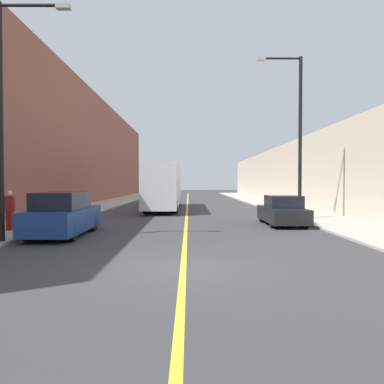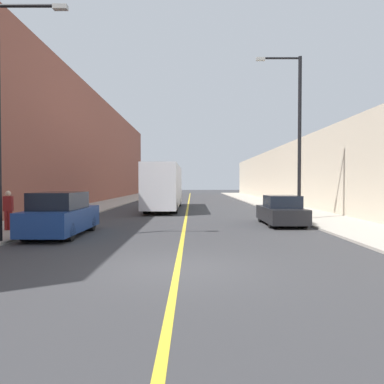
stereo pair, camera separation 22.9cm
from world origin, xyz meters
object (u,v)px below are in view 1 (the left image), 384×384
Objects in this scene: parked_suv_left at (63,215)px; car_right_near at (282,212)px; street_lamp_left at (6,107)px; pedestrian at (10,210)px; bus at (164,186)px; street_lamp_right at (297,128)px.

car_right_near is (9.97, 3.83, -0.15)m from parked_suv_left.
parked_suv_left is 4.66m from street_lamp_left.
parked_suv_left is at bearing -158.96° from car_right_near.
pedestrian is at bearing 158.41° from parked_suv_left.
bus is at bearing 121.58° from car_right_near.
pedestrian is (-14.03, -5.06, -4.29)m from street_lamp_right.
bus reaches higher than car_right_near.
street_lamp_right is at bearing 32.60° from street_lamp_left.
bus reaches higher than parked_suv_left.
street_lamp_right is at bearing 59.00° from car_right_near.
pedestrian is at bearing -160.17° from street_lamp_right.
parked_suv_left is (-3.15, -14.92, -1.06)m from bus.
bus is 2.89× the size of car_right_near.
car_right_near is at bearing 12.34° from pedestrian.
parked_suv_left is 10.68m from car_right_near.
street_lamp_right is at bearing -47.03° from bus.
parked_suv_left is 1.12× the size of car_right_near.
parked_suv_left is 13.64m from street_lamp_right.
bus is at bearing 132.97° from street_lamp_right.
street_lamp_right is (1.38, 2.29, 4.59)m from car_right_near.
street_lamp_right is 15.52m from pedestrian.
street_lamp_left is 5.10m from pedestrian.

